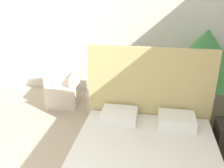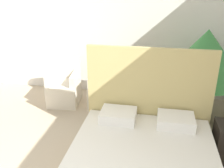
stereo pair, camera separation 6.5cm
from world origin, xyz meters
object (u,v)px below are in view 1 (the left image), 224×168
at_px(bed, 144,163).
at_px(potted_palm, 204,57).
at_px(armchair_near_window_right, 106,92).
at_px(armchair_near_window_left, 64,89).

xyz_separation_m(bed, potted_palm, (0.84, 1.69, 0.84)).
bearing_deg(potted_palm, bed, -116.42).
xyz_separation_m(bed, armchair_near_window_right, (-0.81, 1.88, 0.01)).
bearing_deg(armchair_near_window_right, bed, -62.70).
height_order(armchair_near_window_left, armchair_near_window_right, same).
distance_m(bed, armchair_near_window_right, 2.05).
distance_m(armchair_near_window_right, potted_palm, 1.86).
relative_size(bed, armchair_near_window_right, 2.32).
height_order(armchair_near_window_left, potted_palm, potted_palm).
bearing_deg(armchair_near_window_left, potted_palm, -10.96).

